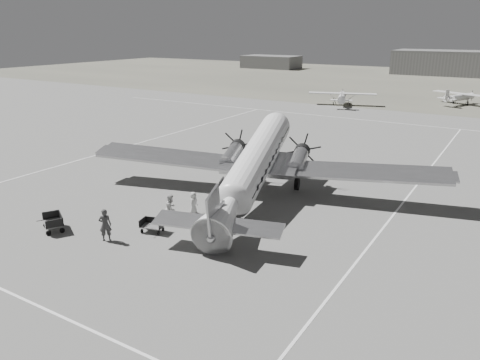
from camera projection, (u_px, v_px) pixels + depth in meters
name	position (u px, v px, depth m)	size (l,w,h in m)	color
ground	(202.00, 209.00, 33.43)	(260.00, 260.00, 0.00)	slate
taxi_line_near	(28.00, 301.00, 22.06)	(60.00, 0.15, 0.01)	silver
taxi_line_right	(368.00, 248.00, 27.49)	(0.15, 80.00, 0.01)	silver
taxi_line_left	(121.00, 148.00, 50.48)	(0.15, 60.00, 0.01)	silver
taxi_line_horizon	(368.00, 120.00, 65.93)	(90.00, 0.15, 0.01)	silver
grass_infield	(437.00, 83.00, 110.61)	(260.00, 90.00, 0.01)	#636153
hangar_main	(475.00, 64.00, 127.42)	(42.00, 14.00, 6.60)	slate
shed_secondary	(271.00, 62.00, 153.49)	(18.00, 10.00, 4.00)	#585858
dc3_airliner	(254.00, 167.00, 34.15)	(28.16, 19.54, 5.36)	#AFAFB1
light_plane_left	(342.00, 98.00, 78.52)	(11.29, 9.16, 2.34)	silver
light_plane_right	(460.00, 98.00, 79.10)	(10.58, 8.58, 2.20)	silver
baggage_cart_near	(152.00, 226.00, 29.50)	(1.50, 1.06, 0.84)	#585858
baggage_cart_far	(53.00, 223.00, 29.75)	(1.81, 1.28, 1.02)	#585858
ground_crew	(105.00, 225.00, 28.15)	(0.74, 0.49, 2.04)	#2F2F2F
ramp_agent	(171.00, 208.00, 30.85)	(0.95, 0.74, 1.96)	#B3B3B1
passenger	(194.00, 203.00, 32.35)	(0.77, 0.50, 1.58)	#B0B0AE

